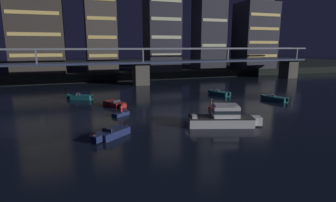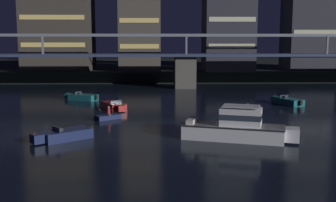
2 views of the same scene
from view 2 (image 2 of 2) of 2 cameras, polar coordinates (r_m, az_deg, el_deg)
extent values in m
plane|color=black|center=(37.70, 6.15, -3.72)|extent=(400.00, 400.00, 0.00)
cube|color=black|center=(119.39, 0.76, 4.85)|extent=(240.00, 80.00, 2.20)
cube|color=#4C4944|center=(71.45, 2.41, 4.09)|extent=(3.60, 4.40, 5.55)
cube|color=#2D3856|center=(71.30, 2.43, 6.50)|extent=(101.70, 6.40, 0.45)
cube|color=slate|center=(68.41, 2.62, 9.30)|extent=(101.70, 0.36, 0.36)
cube|color=slate|center=(74.19, 2.28, 9.20)|extent=(101.70, 0.36, 0.36)
cube|color=slate|center=(70.74, -17.28, 7.61)|extent=(0.30, 0.30, 3.20)
cube|color=slate|center=(68.39, 2.61, 7.96)|extent=(0.30, 0.30, 3.20)
cube|color=slate|center=(74.12, 21.55, 7.42)|extent=(0.30, 0.30, 3.20)
cube|color=#38332D|center=(88.89, -15.26, 12.82)|extent=(13.65, 10.77, 26.67)
cube|color=#F2D172|center=(83.26, -15.93, 7.62)|extent=(12.56, 0.10, 0.90)
cube|color=#F2D172|center=(83.43, -16.07, 11.29)|extent=(12.56, 0.10, 0.90)
cube|color=#423D38|center=(87.33, -3.94, 12.69)|extent=(8.43, 12.29, 25.21)
cube|color=#F2D172|center=(80.85, -4.06, 7.70)|extent=(7.76, 0.10, 0.90)
cube|color=#F2D172|center=(80.98, -4.10, 11.27)|extent=(7.76, 0.10, 0.90)
cube|color=#282833|center=(84.71, 8.52, 12.87)|extent=(9.84, 9.01, 25.51)
cube|color=beige|center=(79.91, 8.98, 7.66)|extent=(9.06, 0.10, 0.90)
cube|color=beige|center=(80.05, 9.07, 11.32)|extent=(9.06, 0.10, 0.90)
cube|color=beige|center=(88.28, 20.03, 9.12)|extent=(8.70, 0.10, 0.90)
cube|color=silver|center=(33.11, 9.16, -4.36)|extent=(8.41, 4.94, 1.20)
cube|color=silver|center=(32.88, 17.08, -4.56)|extent=(1.49, 1.70, 1.04)
cube|color=black|center=(33.00, 9.18, -3.42)|extent=(8.51, 5.04, 0.10)
cube|color=white|center=(32.80, 10.25, -2.19)|extent=(3.69, 2.98, 1.40)
cube|color=#283342|center=(32.79, 10.25, -2.10)|extent=(3.74, 3.03, 0.44)
cube|color=silver|center=(32.66, 10.29, -0.72)|extent=(3.32, 2.69, 0.08)
cube|color=#B7B2A8|center=(33.53, 3.41, -2.75)|extent=(1.21, 2.16, 0.36)
cube|color=#196066|center=(53.73, 16.62, -0.07)|extent=(3.23, 4.30, 0.80)
cube|color=#196066|center=(55.51, 14.96, 0.29)|extent=(1.27, 1.22, 0.70)
cube|color=#283342|center=(54.28, 16.05, 0.65)|extent=(1.27, 0.64, 0.36)
cube|color=#262628|center=(54.10, 16.22, 0.55)|extent=(0.67, 0.59, 0.24)
cube|color=black|center=(52.16, 18.22, -0.26)|extent=(0.48, 0.48, 0.60)
sphere|color=red|center=(55.64, 14.81, 0.76)|extent=(0.12, 0.12, 0.12)
cube|color=#19234C|center=(33.68, -14.12, -4.64)|extent=(4.19, 3.83, 0.80)
cube|color=#19234C|center=(32.73, -17.92, -5.06)|extent=(1.32, 1.33, 0.70)
cube|color=#283342|center=(33.21, -15.47, -3.84)|extent=(0.91, 1.12, 0.36)
cube|color=#262628|center=(33.32, -15.08, -3.89)|extent=(0.66, 0.69, 0.24)
cube|color=black|center=(34.62, -10.91, -4.03)|extent=(0.51, 0.51, 0.60)
sphere|color=red|center=(32.55, -18.36, -4.38)|extent=(0.12, 0.12, 0.12)
cube|color=#196066|center=(56.81, -11.88, 0.51)|extent=(4.30, 3.39, 0.80)
cube|color=#196066|center=(58.29, -13.76, 0.69)|extent=(1.25, 1.29, 0.70)
cube|color=#283342|center=(57.26, -12.57, 1.14)|extent=(0.71, 1.25, 0.36)
cube|color=#262628|center=(57.11, -12.37, 1.06)|extent=(0.61, 0.68, 0.24)
cube|color=black|center=(55.53, -10.11, 0.49)|extent=(0.48, 0.48, 0.60)
sphere|color=#33D84C|center=(58.40, -13.97, 1.12)|extent=(0.12, 0.12, 0.12)
cube|color=maroon|center=(48.31, -7.68, -0.68)|extent=(3.38, 4.30, 0.80)
cube|color=maroon|center=(46.09, -6.61, -1.02)|extent=(1.29, 1.25, 0.70)
cube|color=#283342|center=(47.45, -7.33, -0.12)|extent=(1.25, 0.70, 0.36)
cube|color=#262628|center=(47.68, -7.44, -0.16)|extent=(0.68, 0.61, 0.24)
cube|color=black|center=(50.30, -8.57, -0.24)|extent=(0.48, 0.48, 0.60)
sphere|color=#33D84C|center=(45.80, -6.50, -0.53)|extent=(0.12, 0.12, 0.12)
cylinder|color=red|center=(41.57, 11.11, -2.31)|extent=(0.90, 0.90, 0.60)
cone|color=red|center=(41.43, 11.14, -1.22)|extent=(0.36, 0.36, 1.00)
sphere|color=#F2EAB2|center=(41.34, 11.16, -0.43)|extent=(0.16, 0.16, 0.16)
cube|color=#19234C|center=(41.89, -8.48, -2.25)|extent=(2.74, 2.44, 0.48)
cube|color=#7F6647|center=(41.84, -8.48, -1.88)|extent=(0.75, 0.91, 0.06)
cylinder|color=#B22633|center=(41.84, -8.37, -1.43)|extent=(0.32, 0.32, 0.60)
sphere|color=tan|center=(41.77, -8.38, -0.87)|extent=(0.22, 0.22, 0.22)
cylinder|color=olive|center=(42.73, -9.19, -1.60)|extent=(0.95, 1.25, 0.59)
camera|label=1|loc=(11.29, -76.82, 13.92)|focal=28.52mm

